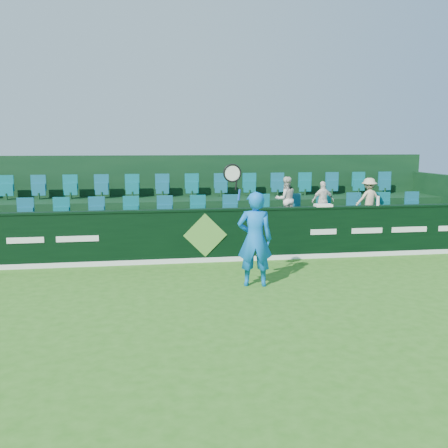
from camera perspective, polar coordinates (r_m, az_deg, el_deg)
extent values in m
plane|color=#2E6E1A|center=(8.95, 0.85, -10.19)|extent=(60.00, 60.00, 0.00)
cube|color=black|center=(12.62, -2.22, -1.42)|extent=(16.00, 0.20, 1.30)
cube|color=black|center=(12.51, -2.24, 1.62)|extent=(16.00, 0.24, 0.05)
cube|color=white|center=(12.63, -2.15, -4.14)|extent=(16.00, 0.02, 0.12)
cube|color=#5A9837|center=(12.50, -2.16, -1.29)|extent=(1.10, 0.02, 1.10)
cube|color=white|center=(12.74, -21.75, -1.74)|extent=(0.85, 0.01, 0.14)
cube|color=white|center=(12.53, -16.40, -1.63)|extent=(1.00, 0.01, 0.14)
cube|color=white|center=(13.22, 11.30, -0.89)|extent=(0.70, 0.01, 0.14)
cube|color=white|center=(13.68, 16.03, -0.73)|extent=(0.85, 0.01, 0.14)
cube|color=white|center=(14.22, 20.42, -0.59)|extent=(1.00, 0.01, 0.14)
cube|color=black|center=(13.74, -2.75, -1.61)|extent=(16.00, 2.00, 0.80)
cube|color=black|center=(15.56, -3.52, 0.58)|extent=(16.00, 1.80, 1.30)
cube|color=black|center=(16.47, -3.87, 3.33)|extent=(16.00, 0.20, 2.60)
cube|color=black|center=(17.21, 24.04, 1.80)|extent=(0.20, 4.00, 2.00)
cube|color=#135A73|center=(14.02, -2.95, 1.50)|extent=(13.50, 0.50, 0.60)
cube|color=#135A73|center=(15.75, -3.65, 4.16)|extent=(13.50, 0.50, 0.60)
imported|color=blue|center=(10.43, 3.54, -1.73)|extent=(0.80, 0.60, 2.00)
cylinder|color=#143FBF|center=(10.12, 1.73, 3.35)|extent=(0.07, 0.04, 0.22)
cylinder|color=black|center=(10.09, 1.40, 4.47)|extent=(0.06, 0.03, 0.20)
torus|color=black|center=(10.06, 0.95, 5.83)|extent=(0.42, 0.04, 0.42)
cylinder|color=silver|center=(10.06, 0.95, 5.83)|extent=(0.34, 0.01, 0.34)
imported|color=silver|center=(14.07, 7.07, 2.83)|extent=(0.66, 0.53, 1.26)
imported|color=white|center=(14.41, 11.24, 2.59)|extent=(0.68, 0.32, 1.12)
imported|color=beige|center=(14.93, 16.21, 2.78)|extent=(0.82, 0.53, 1.20)
cube|color=white|center=(13.23, 11.27, 2.11)|extent=(0.43, 0.28, 0.06)
cylinder|color=white|center=(13.81, 17.19, 2.56)|extent=(0.08, 0.08, 0.25)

